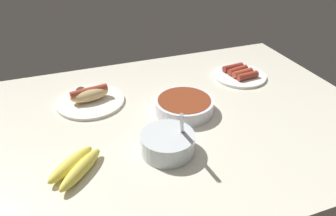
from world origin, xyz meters
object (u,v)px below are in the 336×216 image
Objects in this scene: plate_sausages at (240,74)px; plate_hotdog_assembled at (90,98)px; banana_bunch at (76,167)px; bowl_coleslaw at (168,142)px; bowl_chili at (184,105)px.

plate_sausages is 0.90× the size of plate_hotdog_assembled.
banana_bunch is at bearing -154.05° from plate_sausages.
bowl_coleslaw is at bearing -64.27° from plate_hotdog_assembled.
banana_bunch is 1.02× the size of bowl_coleslaw.
plate_hotdog_assembled is (-15.84, 32.87, -1.28)cm from bowl_coleslaw.
banana_bunch is at bearing -104.02° from plate_hotdog_assembled.
bowl_chili is at bearing -30.51° from plate_hotdog_assembled.
plate_sausages is at bearing 37.89° from bowl_coleslaw.
plate_hotdog_assembled is at bearing 115.73° from bowl_coleslaw.
bowl_chili reaches higher than banana_bunch.
bowl_coleslaw is 0.77× the size of plate_sausages.
bowl_coleslaw is (23.95, -0.39, 1.38)cm from banana_bunch.
banana_bunch is 39.15cm from bowl_chili.
bowl_chili is at bearing 24.58° from banana_bunch.
bowl_coleslaw reaches higher than bowl_chili.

